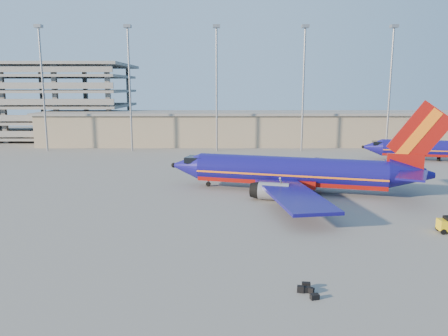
{
  "coord_description": "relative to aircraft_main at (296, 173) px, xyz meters",
  "views": [
    {
      "loc": [
        -3.6,
        -56.12,
        15.0
      ],
      "look_at": [
        -3.43,
        2.56,
        4.0
      ],
      "focal_mm": 35.0,
      "sensor_mm": 36.0,
      "label": 1
    }
  ],
  "objects": [
    {
      "name": "ground",
      "position": [
        -6.92,
        -5.2,
        -2.83
      ],
      "size": [
        220.0,
        220.0,
        0.0
      ],
      "primitive_type": "plane",
      "color": "slate",
      "rests_on": "ground"
    },
    {
      "name": "terminal_building",
      "position": [
        3.08,
        52.8,
        1.48
      ],
      "size": [
        122.0,
        16.0,
        8.5
      ],
      "color": "gray",
      "rests_on": "ground"
    },
    {
      "name": "parking_garage",
      "position": [
        -68.92,
        68.85,
        8.9
      ],
      "size": [
        62.0,
        32.0,
        21.4
      ],
      "color": "slate",
      "rests_on": "ground"
    },
    {
      "name": "light_mast_row",
      "position": [
        -1.92,
        40.8,
        14.72
      ],
      "size": [
        101.6,
        1.6,
        28.65
      ],
      "color": "gray",
      "rests_on": "ground"
    },
    {
      "name": "aircraft_main",
      "position": [
        0.0,
        0.0,
        0.0
      ],
      "size": [
        38.32,
        36.35,
        13.27
      ],
      "rotation": [
        0.0,
        0.0,
        -0.27
      ],
      "color": "navy",
      "rests_on": "ground"
    },
    {
      "name": "aircraft_second",
      "position": [
        34.39,
        26.1,
        -0.29
      ],
      "size": [
        32.45,
        13.76,
        11.1
      ],
      "rotation": [
        0.0,
        0.0,
        -0.2
      ],
      "color": "navy",
      "rests_on": "ground"
    },
    {
      "name": "luggage_pile",
      "position": [
        -4.27,
        -31.42,
        -2.61
      ],
      "size": [
        1.46,
        2.14,
        0.51
      ],
      "color": "black",
      "rests_on": "ground"
    }
  ]
}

